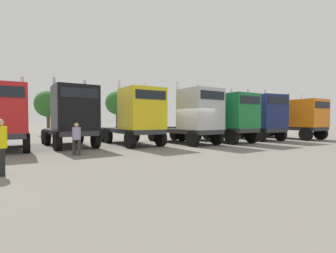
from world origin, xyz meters
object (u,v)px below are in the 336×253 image
object	(u,v)px
semi_truck_red	(3,117)
semi_truck_yellow	(138,116)
semi_truck_black	(73,117)
semi_truck_orange	(300,119)
semi_truck_silver	(194,116)
semi_truck_navy	(262,118)
semi_truck_green	(230,118)
visitor_in_hivis	(0,143)
visitor_with_camera	(77,137)

from	to	relation	value
semi_truck_red	semi_truck_yellow	world-z (taller)	semi_truck_yellow
semi_truck_black	semi_truck_orange	bearing A→B (deg)	76.27
semi_truck_silver	semi_truck_navy	world-z (taller)	semi_truck_silver
semi_truck_green	semi_truck_black	bearing A→B (deg)	-105.62
semi_truck_navy	semi_truck_silver	bearing A→B (deg)	-83.30
semi_truck_red	semi_truck_silver	world-z (taller)	semi_truck_silver
semi_truck_green	semi_truck_red	bearing A→B (deg)	-101.82
semi_truck_yellow	visitor_in_hivis	bearing A→B (deg)	-52.61
semi_truck_black	visitor_in_hivis	xyz separation A→B (m)	(-2.19, -7.51, -0.92)
visitor_with_camera	semi_truck_green	bearing A→B (deg)	-40.51
semi_truck_yellow	visitor_in_hivis	size ratio (longest dim) A/B	3.71
semi_truck_red	visitor_in_hivis	xyz separation A→B (m)	(1.39, -6.74, -0.85)
semi_truck_yellow	visitor_with_camera	size ratio (longest dim) A/B	4.15
semi_truck_orange	semi_truck_red	bearing A→B (deg)	-97.03
semi_truck_orange	semi_truck_silver	bearing A→B (deg)	-94.89
semi_truck_silver	visitor_with_camera	xyz separation A→B (m)	(-7.94, -2.77, -1.08)
semi_truck_green	semi_truck_orange	bearing A→B (deg)	81.03
semi_truck_yellow	semi_truck_green	size ratio (longest dim) A/B	1.01
semi_truck_yellow	semi_truck_black	bearing A→B (deg)	-105.55
semi_truck_green	semi_truck_navy	world-z (taller)	semi_truck_navy
semi_truck_red	visitor_with_camera	bearing A→B (deg)	43.27
semi_truck_yellow	semi_truck_green	world-z (taller)	semi_truck_yellow
semi_truck_silver	semi_truck_green	size ratio (longest dim) A/B	1.01
semi_truck_silver	visitor_with_camera	distance (m)	8.47
semi_truck_red	semi_truck_orange	xyz separation A→B (m)	(22.66, 0.54, -0.07)
semi_truck_red	visitor_in_hivis	bearing A→B (deg)	2.77
semi_truck_orange	visitor_in_hivis	size ratio (longest dim) A/B	3.70
visitor_with_camera	semi_truck_red	bearing A→B (deg)	86.54
semi_truck_red	visitor_with_camera	xyz separation A→B (m)	(3.73, -2.90, -0.97)
semi_truck_orange	visitor_in_hivis	xyz separation A→B (m)	(-21.27, -7.28, -0.77)
visitor_with_camera	visitor_in_hivis	bearing A→B (deg)	-177.01
visitor_with_camera	semi_truck_yellow	bearing A→B (deg)	-15.01
semi_truck_red	semi_truck_navy	distance (m)	18.67
semi_truck_black	semi_truck_navy	size ratio (longest dim) A/B	1.05
semi_truck_silver	semi_truck_green	distance (m)	3.20
visitor_in_hivis	semi_truck_yellow	bearing A→B (deg)	-165.51
semi_truck_red	visitor_in_hivis	world-z (taller)	semi_truck_red
semi_truck_red	visitor_in_hivis	distance (m)	6.94
visitor_with_camera	semi_truck_orange	bearing A→B (deg)	-45.30
semi_truck_silver	visitor_in_hivis	xyz separation A→B (m)	(-10.28, -6.61, -0.96)
visitor_in_hivis	semi_truck_silver	bearing A→B (deg)	178.28
semi_truck_navy	visitor_with_camera	xyz separation A→B (m)	(-14.91, -3.82, -1.01)
semi_truck_black	semi_truck_silver	world-z (taller)	semi_truck_silver
semi_truck_navy	visitor_with_camera	bearing A→B (deg)	-77.53
semi_truck_black	visitor_with_camera	xyz separation A→B (m)	(0.15, -3.67, -1.04)
semi_truck_black	semi_truck_orange	size ratio (longest dim) A/B	0.97
semi_truck_orange	visitor_with_camera	distance (m)	19.26
semi_truck_green	visitor_in_hivis	world-z (taller)	semi_truck_green
semi_truck_green	visitor_with_camera	xyz separation A→B (m)	(-11.13, -3.00, -1.00)
semi_truck_red	semi_truck_orange	distance (m)	22.67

